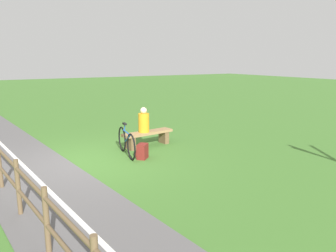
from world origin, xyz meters
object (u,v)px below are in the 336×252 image
person_seated (144,121)px  bench (148,136)px  bicycle (126,142)px  backpack (142,151)px

person_seated → bench: bearing=-180.0°
person_seated → bicycle: person_seated is taller
person_seated → backpack: 1.39m
bench → person_seated: bearing=0.0°
bench → bicycle: bearing=23.7°
bicycle → person_seated: bearing=132.3°
bench → bicycle: size_ratio=1.03×
bench → backpack: size_ratio=4.19×
bench → backpack: bench is taller
bicycle → backpack: size_ratio=4.06×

